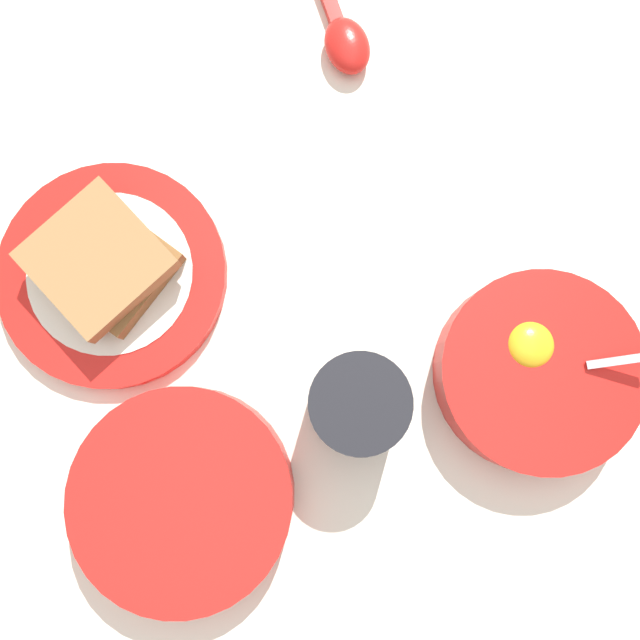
% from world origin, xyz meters
% --- Properties ---
extents(ground_plane, '(3.00, 3.00, 0.00)m').
position_xyz_m(ground_plane, '(0.00, 0.00, 0.00)').
color(ground_plane, silver).
extents(egg_bowl, '(0.18, 0.18, 0.07)m').
position_xyz_m(egg_bowl, '(0.05, 0.18, 0.02)').
color(egg_bowl, red).
rests_on(egg_bowl, ground_plane).
extents(toast_plate, '(0.21, 0.21, 0.02)m').
position_xyz_m(toast_plate, '(-0.00, -0.21, 0.01)').
color(toast_plate, red).
rests_on(toast_plate, ground_plane).
extents(toast_sandwich, '(0.14, 0.14, 0.04)m').
position_xyz_m(toast_sandwich, '(-0.01, -0.21, 0.04)').
color(toast_sandwich, brown).
rests_on(toast_sandwich, toast_plate).
extents(soup_spoon, '(0.15, 0.09, 0.03)m').
position_xyz_m(soup_spoon, '(-0.25, -0.02, 0.01)').
color(soup_spoon, red).
rests_on(soup_spoon, ground_plane).
extents(congee_bowl, '(0.19, 0.19, 0.04)m').
position_xyz_m(congee_bowl, '(0.19, -0.12, 0.02)').
color(congee_bowl, red).
rests_on(congee_bowl, ground_plane).
extents(drinking_cup, '(0.08, 0.08, 0.08)m').
position_xyz_m(drinking_cup, '(0.09, 0.02, 0.04)').
color(drinking_cup, black).
rests_on(drinking_cup, ground_plane).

